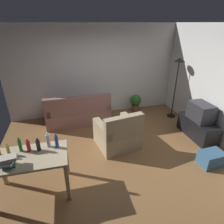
# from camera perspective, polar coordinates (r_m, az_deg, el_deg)

# --- Properties ---
(ground_plane) EXTENTS (5.20, 4.40, 0.02)m
(ground_plane) POSITION_cam_1_polar(r_m,az_deg,el_deg) (4.48, 0.42, -11.66)
(ground_plane) COLOR olive
(wall_rear) EXTENTS (5.20, 0.10, 2.70)m
(wall_rear) POSITION_cam_1_polar(r_m,az_deg,el_deg) (5.87, -5.35, 12.16)
(wall_rear) COLOR white
(wall_rear) RESTS_ON ground_plane
(wall_right) EXTENTS (0.10, 4.40, 2.70)m
(wall_right) POSITION_cam_1_polar(r_m,az_deg,el_deg) (5.12, 30.02, 6.85)
(wall_right) COLOR silver
(wall_right) RESTS_ON ground_plane
(couch) EXTENTS (1.80, 0.84, 0.92)m
(couch) POSITION_cam_1_polar(r_m,az_deg,el_deg) (5.57, -10.21, -0.29)
(couch) COLOR #996B66
(couch) RESTS_ON ground_plane
(tv_stand) EXTENTS (0.44, 1.10, 0.48)m
(tv_stand) POSITION_cam_1_polar(r_m,az_deg,el_deg) (5.33, 24.38, -4.41)
(tv_stand) COLOR black
(tv_stand) RESTS_ON ground_plane
(tv) EXTENTS (0.41, 0.60, 0.44)m
(tv) POSITION_cam_1_polar(r_m,az_deg,el_deg) (5.14, 25.32, 0.06)
(tv) COLOR #2D2D33
(tv) RESTS_ON tv_stand
(torchiere_lamp) EXTENTS (0.32, 0.32, 1.81)m
(torchiere_lamp) POSITION_cam_1_polar(r_m,az_deg,el_deg) (5.82, 19.29, 11.38)
(torchiere_lamp) COLOR black
(torchiere_lamp) RESTS_ON ground_plane
(desk) EXTENTS (1.22, 0.73, 0.76)m
(desk) POSITION_cam_1_polar(r_m,az_deg,el_deg) (3.43, -23.61, -13.66)
(desk) COLOR #C6B28E
(desk) RESTS_ON ground_plane
(potted_plant) EXTENTS (0.36, 0.36, 0.57)m
(potted_plant) POSITION_cam_1_polar(r_m,az_deg,el_deg) (6.25, 7.15, 3.06)
(potted_plant) COLOR brown
(potted_plant) RESTS_ON ground_plane
(armchair) EXTENTS (1.03, 0.98, 0.92)m
(armchair) POSITION_cam_1_polar(r_m,az_deg,el_deg) (4.45, 1.82, -6.76)
(armchair) COLOR tan
(armchair) RESTS_ON ground_plane
(storage_box) EXTENTS (0.49, 0.36, 0.30)m
(storage_box) POSITION_cam_1_polar(r_m,az_deg,el_deg) (4.51, 27.88, -12.33)
(storage_box) COLOR #386084
(storage_box) RESTS_ON ground_plane
(bottle_squat) EXTENTS (0.05, 0.05, 0.22)m
(bottle_squat) POSITION_cam_1_polar(r_m,az_deg,el_deg) (3.49, -28.99, -9.95)
(bottle_squat) COLOR #BCB24C
(bottle_squat) RESTS_ON desk
(bottle_green) EXTENTS (0.06, 0.06, 0.26)m
(bottle_green) POSITION_cam_1_polar(r_m,az_deg,el_deg) (3.47, -26.12, -9.02)
(bottle_green) COLOR #1E722D
(bottle_green) RESTS_ON desk
(bottle_red) EXTENTS (0.06, 0.06, 0.23)m
(bottle_red) POSITION_cam_1_polar(r_m,az_deg,el_deg) (3.43, -24.01, -9.34)
(bottle_red) COLOR #AD2323
(bottle_red) RESTS_ON desk
(bottle_dark) EXTENTS (0.07, 0.07, 0.23)m
(bottle_dark) POSITION_cam_1_polar(r_m,az_deg,el_deg) (3.38, -21.46, -9.35)
(bottle_dark) COLOR black
(bottle_dark) RESTS_ON desk
(bottle_clear) EXTENTS (0.06, 0.06, 0.27)m
(bottle_clear) POSITION_cam_1_polar(r_m,az_deg,el_deg) (3.41, -18.81, -8.21)
(bottle_clear) COLOR silver
(bottle_clear) RESTS_ON desk
(bottle_blue) EXTENTS (0.06, 0.06, 0.27)m
(bottle_blue) POSITION_cam_1_polar(r_m,az_deg,el_deg) (3.35, -16.45, -8.56)
(bottle_blue) COLOR #2347A3
(bottle_blue) RESTS_ON desk
(book_stack) EXTENTS (0.29, 0.22, 0.17)m
(book_stack) POSITION_cam_1_polar(r_m,az_deg,el_deg) (3.23, -29.16, -12.96)
(book_stack) COLOR #236B33
(book_stack) RESTS_ON desk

